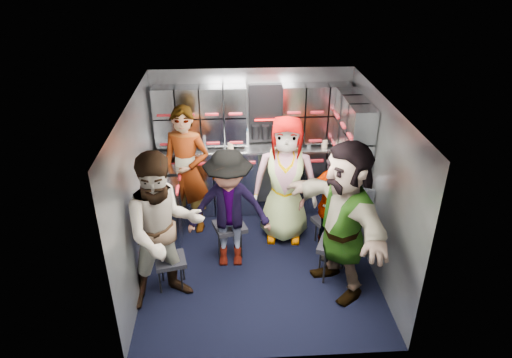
{
  "coord_description": "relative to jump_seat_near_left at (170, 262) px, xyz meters",
  "views": [
    {
      "loc": [
        -0.32,
        -4.62,
        3.66
      ],
      "look_at": [
        -0.02,
        0.35,
        1.01
      ],
      "focal_mm": 32.0,
      "sensor_mm": 36.0,
      "label": 1
    }
  ],
  "objects": [
    {
      "name": "locker_bank_right",
      "position": [
        2.3,
        1.09,
        1.13
      ],
      "size": [
        0.28,
        1.0,
        0.82
      ],
      "primitive_type": "cube",
      "color": "#99A0A9",
      "rests_on": "wall_right"
    },
    {
      "name": "attendant_standing",
      "position": [
        0.13,
        1.24,
        0.54
      ],
      "size": [
        0.74,
        0.58,
        1.79
      ],
      "primitive_type": "imported",
      "rotation": [
        0.0,
        0.0,
        -0.26
      ],
      "color": "black",
      "rests_on": "ground"
    },
    {
      "name": "attendant_arc_a",
      "position": [
        0.0,
        -0.18,
        0.55
      ],
      "size": [
        1.07,
        0.96,
        1.82
      ],
      "primitive_type": "imported",
      "rotation": [
        0.0,
        0.0,
        0.38
      ],
      "color": "black",
      "rests_on": "ground"
    },
    {
      "name": "attendant_arc_b",
      "position": [
        0.69,
        0.42,
        0.42
      ],
      "size": [
        1.02,
        0.6,
        1.56
      ],
      "primitive_type": "imported",
      "rotation": [
        0.0,
        0.0,
        -0.03
      ],
      "color": "black",
      "rests_on": "ground"
    },
    {
      "name": "cart_bank_back",
      "position": [
        1.05,
        1.68,
        0.14
      ],
      "size": [
        2.68,
        0.38,
        0.99
      ],
      "primitive_type": "cube",
      "color": "#99A0A9",
      "rests_on": "ground"
    },
    {
      "name": "coffee_niche",
      "position": [
        1.23,
        1.8,
        1.11
      ],
      "size": [
        0.46,
        0.16,
        0.84
      ],
      "primitive_type": null,
      "color": "black",
      "rests_on": "wall_back"
    },
    {
      "name": "ceiling",
      "position": [
        1.05,
        0.39,
        1.74
      ],
      "size": [
        2.8,
        3.0,
        0.02
      ],
      "primitive_type": "cube",
      "color": "silver",
      "rests_on": "wall_back"
    },
    {
      "name": "red_latch_strip",
      "position": [
        1.05,
        1.48,
        0.52
      ],
      "size": [
        2.6,
        0.02,
        0.03
      ],
      "primitive_type": "cube",
      "color": "red",
      "rests_on": "cart_bank_back"
    },
    {
      "name": "cup_left",
      "position": [
        0.73,
        1.62,
        0.73
      ],
      "size": [
        0.09,
        0.09,
        0.11
      ],
      "primitive_type": "cylinder",
      "color": "tan",
      "rests_on": "counter"
    },
    {
      "name": "jump_seat_center",
      "position": [
        1.43,
        1.13,
        0.03
      ],
      "size": [
        0.41,
        0.39,
        0.44
      ],
      "rotation": [
        0.0,
        0.0,
        0.12
      ],
      "color": "black",
      "rests_on": "ground"
    },
    {
      "name": "right_cabinet",
      "position": [
        2.3,
        0.99,
        0.14
      ],
      "size": [
        0.28,
        1.2,
        1.0
      ],
      "primitive_type": "cube",
      "color": "#99A0A9",
      "rests_on": "ground"
    },
    {
      "name": "jump_seat_mid_left",
      "position": [
        0.69,
        0.6,
        0.04
      ],
      "size": [
        0.46,
        0.45,
        0.44
      ],
      "rotation": [
        0.0,
        0.0,
        0.29
      ],
      "color": "black",
      "rests_on": "ground"
    },
    {
      "name": "jump_seat_near_right",
      "position": [
        1.94,
        0.08,
        0.06
      ],
      "size": [
        0.52,
        0.5,
        0.47
      ],
      "rotation": [
        0.0,
        0.0,
        -0.4
      ],
      "color": "black",
      "rests_on": "ground"
    },
    {
      "name": "attendant_arc_e",
      "position": [
        1.94,
        -0.1,
        0.57
      ],
      "size": [
        1.16,
        1.8,
        1.86
      ],
      "primitive_type": "imported",
      "rotation": [
        0.0,
        0.0,
        -1.18
      ],
      "color": "black",
      "rests_on": "ground"
    },
    {
      "name": "jump_seat_mid_right",
      "position": [
        1.97,
        0.7,
        0.0
      ],
      "size": [
        0.44,
        0.43,
        0.41
      ],
      "rotation": [
        0.0,
        0.0,
        0.4
      ],
      "color": "black",
      "rests_on": "ground"
    },
    {
      "name": "locker_bank_back",
      "position": [
        1.05,
        1.74,
        1.13
      ],
      "size": [
        2.68,
        0.28,
        0.82
      ],
      "primitive_type": "cube",
      "color": "#99A0A9",
      "rests_on": "wall_back"
    },
    {
      "name": "wall_right",
      "position": [
        2.45,
        0.39,
        0.69
      ],
      "size": [
        0.04,
        3.0,
        2.1
      ],
      "primitive_type": "cube",
      "color": "gray",
      "rests_on": "ground"
    },
    {
      "name": "bottle_left",
      "position": [
        0.37,
        1.63,
        0.79
      ],
      "size": [
        0.07,
        0.07,
        0.23
      ],
      "primitive_type": "cylinder",
      "color": "white",
      "rests_on": "counter"
    },
    {
      "name": "attendant_arc_d",
      "position": [
        1.97,
        0.52,
        0.39
      ],
      "size": [
        0.91,
        0.47,
        1.49
      ],
      "primitive_type": "imported",
      "rotation": [
        0.0,
        0.0,
        0.12
      ],
      "color": "black",
      "rests_on": "ground"
    },
    {
      "name": "attendant_arc_c",
      "position": [
        1.43,
        0.95,
        0.51
      ],
      "size": [
        0.91,
        0.66,
        1.74
      ],
      "primitive_type": "imported",
      "rotation": [
        0.0,
        0.0,
        -0.13
      ],
      "color": "black",
      "rests_on": "ground"
    },
    {
      "name": "counter",
      "position": [
        1.05,
        1.68,
        0.66
      ],
      "size": [
        2.68,
        0.42,
        0.03
      ],
      "primitive_type": "cube",
      "color": "silver",
      "rests_on": "cart_bank_back"
    },
    {
      "name": "wall_left",
      "position": [
        -0.35,
        0.39,
        0.69
      ],
      "size": [
        0.04,
        3.0,
        2.1
      ],
      "primitive_type": "cube",
      "color": "gray",
      "rests_on": "ground"
    },
    {
      "name": "wall_back",
      "position": [
        1.05,
        1.89,
        0.69
      ],
      "size": [
        2.8,
        0.04,
        2.1
      ],
      "primitive_type": "cube",
      "color": "gray",
      "rests_on": "ground"
    },
    {
      "name": "bottle_right",
      "position": [
        1.84,
        1.63,
        0.78
      ],
      "size": [
        0.06,
        0.06,
        0.22
      ],
      "primitive_type": "cylinder",
      "color": "white",
      "rests_on": "counter"
    },
    {
      "name": "floor",
      "position": [
        1.05,
        0.39,
        -0.36
      ],
      "size": [
        3.0,
        3.0,
        0.0
      ],
      "primitive_type": "plane",
      "color": "black",
      "rests_on": "ground"
    },
    {
      "name": "bottle_mid",
      "position": [
        0.96,
        1.63,
        0.81
      ],
      "size": [
        0.06,
        0.06,
        0.27
      ],
      "primitive_type": "cylinder",
      "color": "white",
      "rests_on": "counter"
    },
    {
      "name": "jump_seat_near_left",
      "position": [
        0.0,
        0.0,
        0.0
      ],
      "size": [
        0.4,
        0.39,
        0.4
      ],
      "rotation": [
        0.0,
        0.0,
        0.21
      ],
      "color": "black",
      "rests_on": "ground"
    },
    {
      "name": "cup_right",
      "position": [
        2.06,
        1.62,
        0.73
      ],
      "size": [
        0.08,
        0.08,
        0.11
      ],
      "primitive_type": "cylinder",
      "color": "tan",
      "rests_on": "counter"
    },
    {
      "name": "cart_bank_left",
      "position": [
        -0.14,
        0.95,
        0.14
      ],
      "size": [
        0.38,
        0.76,
        0.99
      ],
      "primitive_type": "cube",
      "color": "#99A0A9",
      "rests_on": "ground"
    }
  ]
}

